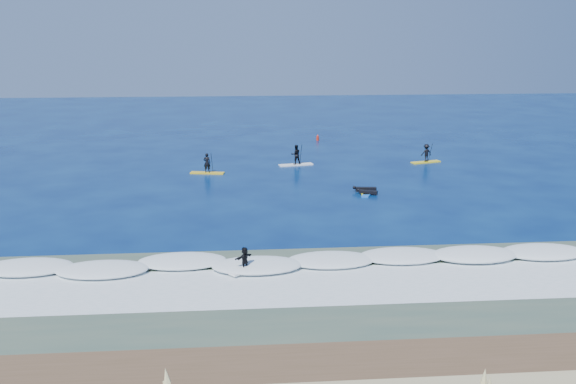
{
  "coord_description": "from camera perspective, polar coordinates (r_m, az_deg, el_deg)",
  "views": [
    {
      "loc": [
        -4.01,
        -42.26,
        12.27
      ],
      "look_at": [
        -0.21,
        3.43,
        0.6
      ],
      "focal_mm": 40.0,
      "sensor_mm": 36.0,
      "label": 1
    }
  ],
  "objects": [
    {
      "name": "breaking_wave",
      "position": [
        34.75,
        2.19,
        -6.41
      ],
      "size": [
        40.0,
        6.0,
        0.3
      ],
      "primitive_type": "cube",
      "color": "white",
      "rests_on": "ground"
    },
    {
      "name": "sup_paddler_right",
      "position": [
        62.06,
        12.18,
        3.3
      ],
      "size": [
        2.99,
        1.52,
        2.04
      ],
      "rotation": [
        0.0,
        0.0,
        0.29
      ],
      "color": "yellow",
      "rests_on": "ground"
    },
    {
      "name": "prone_paddler_near",
      "position": [
        50.1,
        6.83,
        0.19
      ],
      "size": [
        1.86,
        2.38,
        0.49
      ],
      "rotation": [
        0.0,
        0.0,
        1.46
      ],
      "color": "#FFF71B",
      "rests_on": "ground"
    },
    {
      "name": "wave_surfer",
      "position": [
        33.18,
        -3.87,
        -6.07
      ],
      "size": [
        1.68,
        1.56,
        1.3
      ],
      "rotation": [
        0.0,
        0.0,
        0.72
      ],
      "color": "white",
      "rests_on": "breaking_wave"
    },
    {
      "name": "whitewater",
      "position": [
        31.98,
        2.84,
        -8.3
      ],
      "size": [
        34.0,
        5.0,
        0.02
      ],
      "primitive_type": "cube",
      "color": "silver",
      "rests_on": "ground"
    },
    {
      "name": "ground",
      "position": [
        44.19,
        0.64,
        -1.84
      ],
      "size": [
        160.0,
        160.0,
        0.0
      ],
      "primitive_type": "plane",
      "color": "#031749",
      "rests_on": "ground"
    },
    {
      "name": "shallow_water",
      "position": [
        31.07,
        3.09,
        -8.99
      ],
      "size": [
        90.0,
        13.0,
        0.01
      ],
      "primitive_type": "cube",
      "color": "#3A5042",
      "rests_on": "ground"
    },
    {
      "name": "marker_buoy",
      "position": [
        73.01,
        2.65,
        4.84
      ],
      "size": [
        0.31,
        0.31,
        0.73
      ],
      "rotation": [
        0.0,
        0.0,
        -0.03
      ],
      "color": "red",
      "rests_on": "ground"
    },
    {
      "name": "sup_paddler_center",
      "position": [
        59.45,
        0.7,
        3.18
      ],
      "size": [
        3.27,
        1.4,
        2.23
      ],
      "rotation": [
        0.0,
        0.0,
        0.2
      ],
      "color": "white",
      "rests_on": "ground"
    },
    {
      "name": "prone_paddler_far",
      "position": [
        49.31,
        7.07,
        -0.07
      ],
      "size": [
        1.53,
        2.04,
        0.42
      ],
      "rotation": [
        0.0,
        0.0,
        1.18
      ],
      "color": "blue",
      "rests_on": "ground"
    },
    {
      "name": "sup_paddler_left",
      "position": [
        56.5,
        -7.2,
        2.3
      ],
      "size": [
        3.06,
        1.29,
        2.09
      ],
      "rotation": [
        0.0,
        0.0,
        -0.19
      ],
      "color": "yellow",
      "rests_on": "ground"
    },
    {
      "name": "wet_sand_strip",
      "position": [
        24.45,
        5.56,
        -15.92
      ],
      "size": [
        90.0,
        5.0,
        0.08
      ],
      "primitive_type": "cube",
      "color": "brown",
      "rests_on": "ground"
    }
  ]
}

